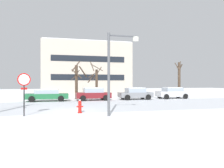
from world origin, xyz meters
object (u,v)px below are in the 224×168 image
(street_lamp, at_px, (115,64))
(parked_car_maroon, at_px, (93,94))
(parked_car_green, at_px, (47,95))
(parked_car_silver, at_px, (172,93))
(parked_car_gray, at_px, (135,93))
(stop_sign, at_px, (24,86))
(fire_hydrant, at_px, (80,106))

(street_lamp, bearing_deg, parked_car_maroon, 86.87)
(parked_car_green, height_order, parked_car_silver, parked_car_silver)
(parked_car_maroon, distance_m, parked_car_gray, 5.11)
(stop_sign, xyz_separation_m, street_lamp, (5.35, -1.26, 1.33))
(parked_car_green, distance_m, parked_car_silver, 15.34)
(stop_sign, distance_m, parked_car_gray, 15.41)
(parked_car_maroon, bearing_deg, parked_car_green, -179.60)
(parked_car_maroon, bearing_deg, parked_car_gray, -1.29)
(street_lamp, distance_m, parked_car_silver, 16.46)
(stop_sign, relative_size, street_lamp, 0.51)
(stop_sign, xyz_separation_m, parked_car_gray, (11.12, 10.62, -1.09))
(street_lamp, relative_size, parked_car_gray, 1.26)
(parked_car_maroon, height_order, parked_car_silver, parked_car_maroon)
(street_lamp, bearing_deg, parked_car_green, 110.44)
(stop_sign, distance_m, parked_car_green, 10.79)
(parked_car_gray, relative_size, parked_car_silver, 0.98)
(parked_car_maroon, bearing_deg, parked_car_silver, 0.69)
(street_lamp, relative_size, parked_car_green, 1.11)
(parked_car_maroon, height_order, parked_car_gray, parked_car_maroon)
(stop_sign, height_order, parked_car_maroon, stop_sign)
(fire_hydrant, xyz_separation_m, street_lamp, (1.95, -1.74, 2.70))
(street_lamp, height_order, parked_car_gray, street_lamp)
(street_lamp, bearing_deg, parked_car_silver, 48.08)
(fire_hydrant, relative_size, parked_car_gray, 0.23)
(fire_hydrant, distance_m, parked_car_maroon, 10.58)
(stop_sign, xyz_separation_m, parked_car_silver, (16.23, 10.85, -1.08))
(fire_hydrant, distance_m, parked_car_gray, 12.74)
(fire_hydrant, height_order, parked_car_gray, parked_car_gray)
(fire_hydrant, distance_m, parked_car_silver, 16.50)
(parked_car_gray, bearing_deg, stop_sign, -136.32)
(stop_sign, distance_m, street_lamp, 5.65)
(parked_car_green, xyz_separation_m, parked_car_gray, (10.22, -0.08, 0.04))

